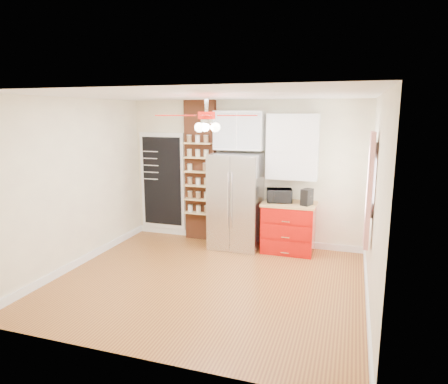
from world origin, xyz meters
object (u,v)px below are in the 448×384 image
(red_cabinet, at_px, (288,227))
(fridge, at_px, (236,201))
(ceiling_fan, at_px, (207,116))
(toaster_oven, at_px, (279,196))
(coffee_maker, at_px, (307,197))
(canister_left, at_px, (308,201))
(pantry_jar_oats, at_px, (190,167))

(red_cabinet, bearing_deg, fridge, -177.05)
(ceiling_fan, bearing_deg, fridge, 91.76)
(ceiling_fan, distance_m, toaster_oven, 2.30)
(fridge, distance_m, coffee_maker, 1.29)
(fridge, relative_size, coffee_maker, 6.16)
(fridge, distance_m, canister_left, 1.31)
(fridge, bearing_deg, red_cabinet, 2.95)
(red_cabinet, height_order, ceiling_fan, ceiling_fan)
(toaster_oven, bearing_deg, canister_left, -22.23)
(coffee_maker, height_order, pantry_jar_oats, pantry_jar_oats)
(fridge, xyz_separation_m, red_cabinet, (0.97, 0.05, -0.42))
(toaster_oven, bearing_deg, red_cabinet, -11.81)
(ceiling_fan, xyz_separation_m, canister_left, (1.26, 1.60, -1.45))
(toaster_oven, relative_size, coffee_maker, 1.55)
(fridge, relative_size, toaster_oven, 3.98)
(toaster_oven, distance_m, pantry_jar_oats, 1.81)
(coffee_maker, bearing_deg, fridge, -159.43)
(pantry_jar_oats, bearing_deg, canister_left, -4.87)
(fridge, distance_m, pantry_jar_oats, 1.13)
(fridge, height_order, ceiling_fan, ceiling_fan)
(red_cabinet, distance_m, pantry_jar_oats, 2.18)
(toaster_oven, relative_size, pantry_jar_oats, 3.61)
(red_cabinet, xyz_separation_m, ceiling_fan, (-0.92, -1.68, 1.97))
(coffee_maker, height_order, canister_left, coffee_maker)
(ceiling_fan, bearing_deg, toaster_oven, 66.24)
(coffee_maker, xyz_separation_m, pantry_jar_oats, (-2.25, 0.19, 0.39))
(toaster_oven, height_order, canister_left, toaster_oven)
(red_cabinet, distance_m, toaster_oven, 0.60)
(toaster_oven, bearing_deg, coffee_maker, -22.68)
(pantry_jar_oats, bearing_deg, red_cabinet, -3.23)
(toaster_oven, xyz_separation_m, canister_left, (0.52, -0.08, -0.05))
(ceiling_fan, distance_m, coffee_maker, 2.44)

